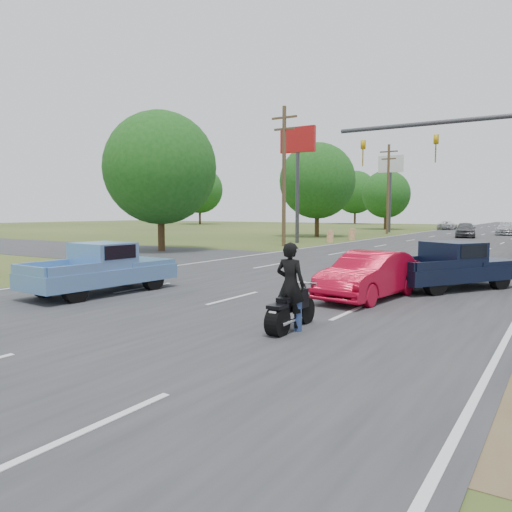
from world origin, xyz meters
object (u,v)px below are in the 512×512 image
Objects in this scene: rider at (290,289)px; distant_car_silver at (506,229)px; motorcycle at (289,311)px; distant_car_grey at (465,230)px; navy_pickup at (453,265)px; blue_pickup at (104,268)px; distant_car_white at (447,225)px; red_convertible at (369,276)px.

rider is 0.38× the size of distant_car_silver.
distant_car_grey reaches higher than motorcycle.
navy_pickup reaches higher than distant_car_silver.
navy_pickup reaches higher than distant_car_grey.
rider reaches higher than navy_pickup.
distant_car_grey is (3.44, 41.22, -0.03)m from blue_pickup.
rider is (0.00, 0.04, 0.46)m from motorcycle.
distant_car_white is at bearing 96.18° from blue_pickup.
distant_car_grey is 22.25m from distant_car_white.
blue_pickup reaches higher than distant_car_grey.
distant_car_grey is (-3.76, 42.48, -0.13)m from rider.
distant_car_grey is (-5.48, 34.60, -0.02)m from navy_pickup.
red_convertible is at bearing -90.88° from rider.
distant_car_grey is (-3.76, 42.51, 0.33)m from motorcycle.
rider is 50.54m from distant_car_silver.
blue_pickup is at bearing -104.18° from distant_car_grey.
distant_car_silver is 15.96m from distant_car_white.
rider is 0.37× the size of blue_pickup.
rider is 0.42× the size of distant_car_white.
distant_car_grey is 0.95× the size of distant_car_silver.
navy_pickup is at bearing -102.26° from rider.
distant_car_silver is 1.11× the size of distant_car_white.
motorcycle is 0.41× the size of distant_car_silver.
red_convertible is 38.07m from distant_car_grey.
navy_pickup is at bearing 102.82° from distant_car_white.
distant_car_white is at bearing -81.26° from rider.
rider is at bearing 90.00° from motorcycle.
red_convertible is 0.92× the size of distant_car_grey.
rider is 64.64m from distant_car_white.
motorcycle is 0.43× the size of distant_car_grey.
navy_pickup is 42.74m from distant_car_silver.
blue_pickup reaches higher than red_convertible.
motorcycle is 50.58m from distant_car_silver.
blue_pickup is (-7.20, 1.25, -0.10)m from rider.
distant_car_grey is at bearing 131.07° from navy_pickup.
red_convertible is at bearing -91.06° from distant_car_silver.
motorcycle is 7.32m from blue_pickup.
motorcycle is 42.68m from distant_car_grey.
navy_pickup is (1.72, 7.91, 0.35)m from motorcycle.
red_convertible is at bearing -93.62° from distant_car_grey.
rider is at bearing -6.03° from blue_pickup.
navy_pickup reaches higher than red_convertible.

